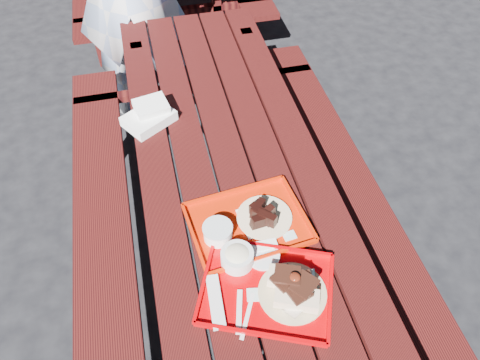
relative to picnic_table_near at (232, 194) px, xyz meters
The scene contains 5 objects.
ground 0.56m from the picnic_table_near, ahead, with size 60.00×60.00×0.00m, color black.
picnic_table_near is the anchor object (origin of this frame).
near_tray 0.60m from the picnic_table_near, 90.59° to the right, with size 0.51×0.46×0.13m.
far_tray 0.38m from the picnic_table_near, 92.69° to the right, with size 0.45×0.37×0.07m.
white_cloth 0.50m from the picnic_table_near, 130.61° to the left, with size 0.25×0.24×0.08m.
Camera 1 is at (-0.27, -1.27, 2.13)m, focal length 35.00 mm.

